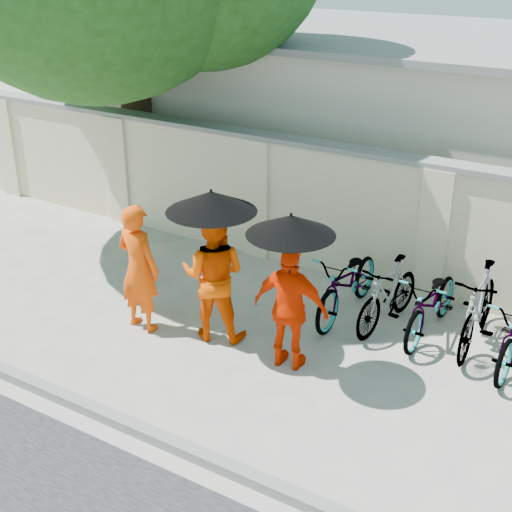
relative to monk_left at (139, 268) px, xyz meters
The scene contains 13 objects.
ground 1.42m from the monk_left, ahead, with size 80.00×80.00×0.00m, color #B8B19B.
kerb 2.30m from the monk_left, 59.59° to the right, with size 40.00×0.16×0.12m, color slate.
compound_wall 3.70m from the monk_left, 55.70° to the left, with size 20.00×0.30×2.00m, color beige.
building_behind 7.55m from the monk_left, 65.78° to the left, with size 14.00×6.00×3.20m, color beige.
monk_left is the anchor object (origin of this frame).
monk_center 1.05m from the monk_left, 18.53° to the left, with size 0.88×0.68×1.81m, color #FF4C00.
parasol_center 1.52m from the monk_left, 13.64° to the left, with size 1.16×1.16×1.08m.
monk_right 2.23m from the monk_left, ahead, with size 0.97×0.40×1.65m, color #F62B00.
parasol_right 2.48m from the monk_left, ahead, with size 1.06×1.06×1.13m.
bike_0 2.93m from the monk_left, 38.62° to the left, with size 0.66×1.90×1.00m, color #A0A1A3.
bike_1 3.42m from the monk_left, 32.26° to the left, with size 0.46×1.61×0.97m, color #A0A1A3.
bike_2 3.97m from the monk_left, 28.71° to the left, with size 0.62×1.78×0.94m, color #A0A1A3.
bike_3 4.52m from the monk_left, 25.51° to the left, with size 0.51×1.82×1.09m, color #A0A1A3.
Camera 1 is at (4.80, -6.39, 4.98)m, focal length 50.00 mm.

